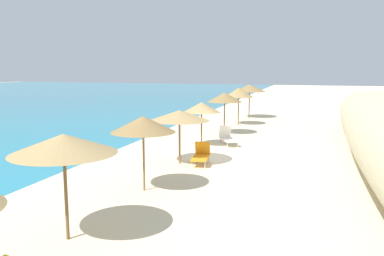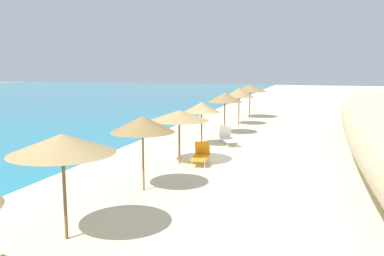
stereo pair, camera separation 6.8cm
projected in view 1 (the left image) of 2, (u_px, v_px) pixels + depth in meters
The scene contains 10 objects.
ground_plane at pixel (222, 157), 19.27m from camera, with size 160.00×160.00×0.00m, color beige.
beach_umbrella_1 at pixel (63, 144), 9.71m from camera, with size 2.61×2.61×2.69m.
beach_umbrella_2 at pixel (143, 124), 13.70m from camera, with size 2.24×2.24×2.63m.
beach_umbrella_3 at pixel (179, 115), 17.61m from camera, with size 2.67×2.67×2.41m.
beach_umbrella_4 at pixel (202, 107), 21.57m from camera, with size 2.02×2.02×2.42m.
beach_umbrella_5 at pixel (225, 97), 25.39m from camera, with size 2.20×2.20×2.69m.
beach_umbrella_6 at pixel (239, 92), 29.55m from camera, with size 2.16×2.16×2.77m.
beach_umbrella_7 at pixel (250, 88), 33.65m from camera, with size 2.69×2.69×2.83m.
lounge_chair_1 at pixel (228, 137), 22.22m from camera, with size 1.72×1.38×1.02m.
lounge_chair_2 at pixel (201, 155), 17.76m from camera, with size 1.46×0.84×0.95m.
Camera 1 is at (-18.41, -4.22, 4.29)m, focal length 37.44 mm.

